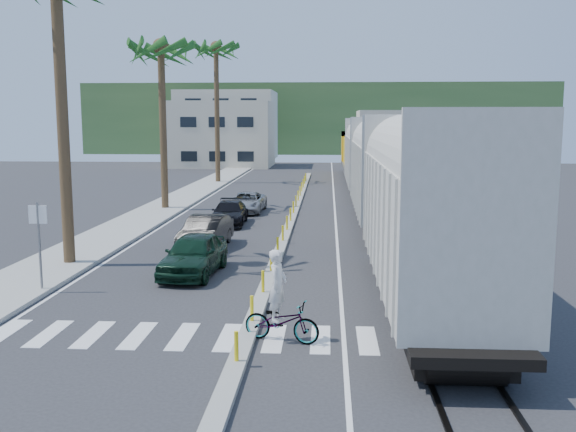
{
  "coord_description": "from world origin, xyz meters",
  "views": [
    {
      "loc": [
        2.06,
        -17.93,
        5.58
      ],
      "look_at": [
        0.54,
        6.23,
        2.0
      ],
      "focal_mm": 40.0,
      "sensor_mm": 36.0,
      "label": 1
    }
  ],
  "objects_px": {
    "street_sign": "(39,234)",
    "car_second": "(206,232)",
    "cyclist": "(281,313)",
    "car_lead": "(194,254)"
  },
  "relations": [
    {
      "from": "street_sign",
      "to": "car_second",
      "type": "xyz_separation_m",
      "value": [
        3.96,
        7.77,
        -1.25
      ]
    },
    {
      "from": "street_sign",
      "to": "cyclist",
      "type": "distance_m",
      "value": 9.28
    },
    {
      "from": "car_lead",
      "to": "car_second",
      "type": "distance_m",
      "value": 4.99
    },
    {
      "from": "street_sign",
      "to": "car_lead",
      "type": "height_order",
      "value": "street_sign"
    },
    {
      "from": "street_sign",
      "to": "car_second",
      "type": "height_order",
      "value": "street_sign"
    },
    {
      "from": "street_sign",
      "to": "cyclist",
      "type": "relative_size",
      "value": 1.26
    },
    {
      "from": "car_second",
      "to": "car_lead",
      "type": "bearing_deg",
      "value": -79.02
    },
    {
      "from": "car_second",
      "to": "cyclist",
      "type": "xyz_separation_m",
      "value": [
        4.23,
        -11.96,
        0.03
      ]
    },
    {
      "from": "car_second",
      "to": "street_sign",
      "type": "bearing_deg",
      "value": -111.89
    },
    {
      "from": "car_lead",
      "to": "car_second",
      "type": "height_order",
      "value": "car_lead"
    }
  ]
}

